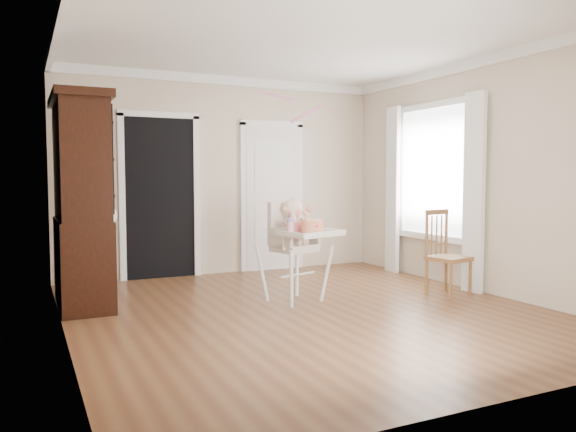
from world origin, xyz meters
name	(u,v)px	position (x,y,z in m)	size (l,w,h in m)	color
floor	(309,311)	(0.00, 0.00, 0.00)	(5.00, 5.00, 0.00)	brown
ceiling	(309,34)	(0.00, 0.00, 2.70)	(5.00, 5.00, 0.00)	white
wall_back	(225,176)	(0.00, 2.50, 1.35)	(4.50, 4.50, 0.00)	#C5B29A
wall_left	(61,175)	(-2.25, 0.00, 1.35)	(5.00, 5.00, 0.00)	#C5B29A
wall_right	(482,175)	(2.25, 0.00, 1.35)	(5.00, 5.00, 0.00)	#C5B29A
crown_molding	(309,41)	(0.00, 0.00, 2.64)	(4.50, 5.00, 0.12)	white
doorway	(160,194)	(-0.90, 2.48, 1.11)	(1.06, 0.05, 2.22)	black
closet_door	(272,198)	(0.70, 2.48, 1.02)	(0.96, 0.09, 2.13)	white
window_right	(431,180)	(2.18, 0.80, 1.29)	(0.13, 1.84, 2.30)	white
high_chair	(295,239)	(0.07, 0.45, 0.67)	(0.80, 0.91, 1.09)	white
baby	(293,223)	(0.06, 0.48, 0.84)	(0.36, 0.27, 0.51)	beige
cake	(313,226)	(0.15, 0.20, 0.82)	(0.30, 0.30, 0.14)	silver
sippy_cup	(290,226)	(-0.08, 0.25, 0.84)	(0.08, 0.08, 0.19)	pink
china_cabinet	(82,202)	(-1.99, 1.23, 1.08)	(0.57, 1.28, 2.16)	black
dining_chair	(446,256)	(1.76, 0.01, 0.45)	(0.45, 0.45, 0.96)	brown
streamer	(277,96)	(-0.03, 0.69, 2.20)	(0.03, 0.50, 0.02)	pink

